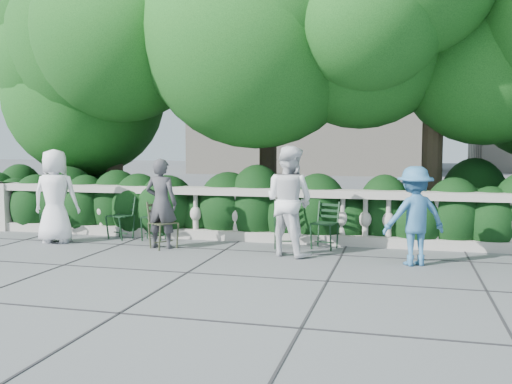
% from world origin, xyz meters
% --- Properties ---
extents(ground, '(90.00, 90.00, 0.00)m').
position_xyz_m(ground, '(0.00, 0.00, 0.00)').
color(ground, '#4D5054').
rests_on(ground, ground).
extents(balustrade, '(12.00, 0.44, 1.00)m').
position_xyz_m(balustrade, '(0.00, 1.80, 0.49)').
color(balustrade, '#9E998E').
rests_on(balustrade, ground).
extents(shrub_hedge, '(15.00, 2.60, 1.70)m').
position_xyz_m(shrub_hedge, '(0.00, 3.00, 0.00)').
color(shrub_hedge, black).
rests_on(shrub_hedge, ground).
extents(tree_canopy, '(15.04, 6.52, 6.78)m').
position_xyz_m(tree_canopy, '(0.69, 3.19, 3.96)').
color(tree_canopy, '#3F3023').
rests_on(tree_canopy, ground).
extents(chair_a, '(0.54, 0.57, 0.84)m').
position_xyz_m(chair_a, '(-4.27, 1.28, 0.00)').
color(chair_a, black).
rests_on(chair_a, ground).
extents(chair_b, '(0.49, 0.52, 0.84)m').
position_xyz_m(chair_b, '(-2.10, 1.26, 0.00)').
color(chair_b, black).
rests_on(chair_b, ground).
extents(chair_c, '(0.57, 0.59, 0.84)m').
position_xyz_m(chair_c, '(-2.84, 1.23, 0.00)').
color(chair_c, black).
rests_on(chair_c, ground).
extents(chair_d, '(0.54, 0.57, 0.84)m').
position_xyz_m(chair_d, '(0.50, 1.10, 0.00)').
color(chair_d, black).
rests_on(chair_d, ground).
extents(chair_f, '(0.54, 0.57, 0.84)m').
position_xyz_m(chair_f, '(1.11, 1.19, 0.00)').
color(chair_f, black).
rests_on(chair_f, ground).
extents(chair_weathered, '(0.65, 0.64, 0.84)m').
position_xyz_m(chair_weathered, '(-1.47, 0.58, 0.00)').
color(chair_weathered, black).
rests_on(chair_weathered, ground).
extents(person_businessman, '(0.93, 0.69, 1.73)m').
position_xyz_m(person_businessman, '(-3.75, 0.71, 0.87)').
color(person_businessman, white).
rests_on(person_businessman, ground).
extents(person_woman_grey, '(0.58, 0.39, 1.58)m').
position_xyz_m(person_woman_grey, '(-1.64, 0.71, 0.79)').
color(person_woman_grey, '#39383D').
rests_on(person_woman_grey, ground).
extents(person_casual_man, '(1.08, 0.99, 1.80)m').
position_xyz_m(person_casual_man, '(0.66, 0.63, 0.90)').
color(person_casual_man, white).
rests_on(person_casual_man, ground).
extents(person_older_blue, '(1.11, 0.91, 1.50)m').
position_xyz_m(person_older_blue, '(2.64, 0.36, 0.75)').
color(person_older_blue, teal).
rests_on(person_older_blue, ground).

